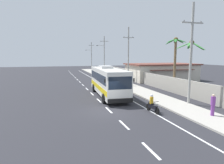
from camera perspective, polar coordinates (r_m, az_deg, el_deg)
The scene contains 17 objects.
ground_plane at distance 17.94m, azimuth -0.70°, elevation -8.32°, with size 160.00×160.00×0.00m, color #28282D.
sidewalk_kerb at distance 29.38m, azimuth 6.74°, elevation -1.97°, with size 3.20×90.00×0.14m, color #A8A399.
lane_markings at distance 32.52m, azimuth -4.12°, elevation -1.14°, with size 3.63×71.00×0.01m.
boundary_wall at distance 34.44m, azimuth 9.95°, elevation 0.97°, with size 0.24×60.00×2.05m, color #9E998E.
coach_bus_foreground at distance 24.25m, azimuth -1.17°, elevation 0.42°, with size 3.40×11.14×3.64m.
motorcycle_beside_bus at distance 34.27m, azimuth -2.33°, elevation 0.46°, with size 0.56×1.96×1.67m.
motorcycle_trailing at distance 17.73m, azimuth 11.55°, elevation -6.50°, with size 0.56×1.96×1.58m.
pedestrian_near_kerb at distance 17.82m, azimuth 27.10°, elevation -5.77°, with size 0.36×0.36×1.75m.
pedestrian_midwalk at distance 38.12m, azimuth 0.48°, elevation 1.61°, with size 0.36×0.36×1.58m.
pedestrian_far_walk at distance 31.78m, azimuth 5.23°, elevation 0.52°, with size 0.36×0.36×1.71m.
utility_pole_nearest at distance 21.08m, azimuth 21.83°, elevation 7.75°, with size 2.40×0.24×9.98m.
utility_pole_mid at distance 36.84m, azimuth 4.74°, elevation 8.03°, with size 2.14×0.24×10.12m.
utility_pole_far at distance 53.75m, azimuth -2.32°, elevation 8.05°, with size 3.29×0.24×10.12m.
utility_pole_distant at distance 71.07m, azimuth -6.00°, elevation 7.69°, with size 3.11×0.24×9.70m.
palm_nearest at distance 27.65m, azimuth 17.76°, elevation 7.39°, with size 2.87×2.66×7.34m.
palm_second at distance 24.88m, azimuth 21.88°, elevation 7.07°, with size 3.41×3.38×6.71m.
roadside_building at distance 41.37m, azimuth 14.01°, elevation 2.88°, with size 13.57×8.49×3.37m.
Camera 1 is at (-4.71, -16.60, 4.90)m, focal length 31.69 mm.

